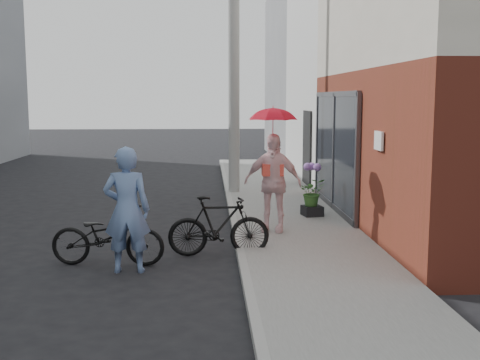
{
  "coord_description": "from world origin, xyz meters",
  "views": [
    {
      "loc": [
        0.44,
        -9.24,
        2.49
      ],
      "look_at": [
        0.98,
        0.96,
        1.1
      ],
      "focal_mm": 45.0,
      "sensor_mm": 36.0,
      "label": 1
    }
  ],
  "objects": [
    {
      "name": "curb",
      "position": [
        0.94,
        2.0,
        0.06
      ],
      "size": [
        0.12,
        24.0,
        0.12
      ],
      "primitive_type": "cube",
      "color": "#9E9E99",
      "rests_on": "ground"
    },
    {
      "name": "bike_left",
      "position": [
        -1.07,
        -0.36,
        0.45
      ],
      "size": [
        1.76,
        0.77,
        0.9
      ],
      "primitive_type": "imported",
      "rotation": [
        0.0,
        0.0,
        1.47
      ],
      "color": "black",
      "rests_on": "ground"
    },
    {
      "name": "bike_right",
      "position": [
        0.6,
        0.1,
        0.48
      ],
      "size": [
        1.62,
        0.51,
        0.97
      ],
      "primitive_type": "imported",
      "rotation": [
        0.0,
        0.0,
        1.6
      ],
      "color": "black",
      "rests_on": "ground"
    },
    {
      "name": "east_building_far",
      "position": [
        7.2,
        16.0,
        3.5
      ],
      "size": [
        8.0,
        8.0,
        7.0
      ],
      "primitive_type": "cube",
      "color": "gray",
      "rests_on": "ground"
    },
    {
      "name": "ground",
      "position": [
        0.0,
        0.0,
        0.0
      ],
      "size": [
        80.0,
        80.0,
        0.0
      ],
      "primitive_type": "plane",
      "color": "black",
      "rests_on": "ground"
    },
    {
      "name": "planter",
      "position": [
        2.55,
        2.7,
        0.22
      ],
      "size": [
        0.44,
        0.44,
        0.2
      ],
      "primitive_type": "cube",
      "rotation": [
        0.0,
        0.0,
        0.19
      ],
      "color": "black",
      "rests_on": "sidewalk"
    },
    {
      "name": "utility_pole",
      "position": [
        1.1,
        6.0,
        3.5
      ],
      "size": [
        0.28,
        0.28,
        7.0
      ],
      "primitive_type": "cylinder",
      "color": "#9E9E99",
      "rests_on": "ground"
    },
    {
      "name": "kimono_woman",
      "position": [
        1.58,
        1.32,
        1.0
      ],
      "size": [
        1.11,
        0.71,
        1.76
      ],
      "primitive_type": "imported",
      "rotation": [
        0.0,
        0.0,
        -0.3
      ],
      "color": "#FCD3D6",
      "rests_on": "sidewalk"
    },
    {
      "name": "potted_plant",
      "position": [
        2.55,
        2.7,
        0.6
      ],
      "size": [
        0.51,
        0.44,
        0.57
      ],
      "primitive_type": "imported",
      "color": "#366729",
      "rests_on": "planter"
    },
    {
      "name": "officer",
      "position": [
        -0.73,
        -0.72,
        0.91
      ],
      "size": [
        0.66,
        0.44,
        1.82
      ],
      "primitive_type": "imported",
      "rotation": [
        0.0,
        0.0,
        3.14
      ],
      "color": "#6581B4",
      "rests_on": "ground"
    },
    {
      "name": "plaster_building",
      "position": [
        7.2,
        9.0,
        3.5
      ],
      "size": [
        8.0,
        6.0,
        7.0
      ],
      "primitive_type": "cube",
      "color": "silver",
      "rests_on": "ground"
    },
    {
      "name": "sidewalk",
      "position": [
        2.1,
        2.0,
        0.06
      ],
      "size": [
        2.2,
        24.0,
        0.12
      ],
      "primitive_type": "cube",
      "color": "gray",
      "rests_on": "ground"
    },
    {
      "name": "parasol",
      "position": [
        1.58,
        1.32,
        2.24
      ],
      "size": [
        0.83,
        0.83,
        0.73
      ],
      "primitive_type": "imported",
      "color": "red",
      "rests_on": "kimono_woman"
    }
  ]
}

